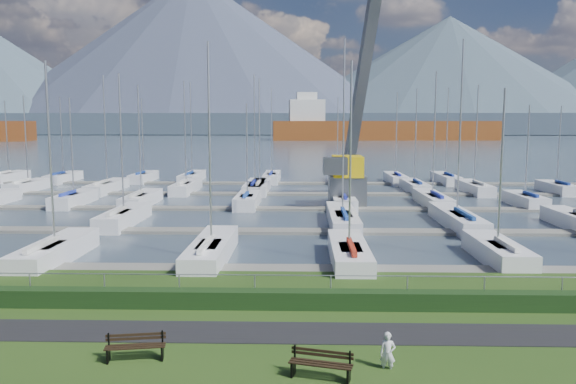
{
  "coord_description": "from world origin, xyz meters",
  "views": [
    {
      "loc": [
        0.89,
        -21.48,
        7.21
      ],
      "look_at": [
        0.0,
        12.0,
        3.0
      ],
      "focal_mm": 35.0,
      "sensor_mm": 36.0,
      "label": 1
    }
  ],
  "objects_px": {
    "bench_right": "(321,364)",
    "crane": "(352,143)",
    "bench_left": "(135,347)",
    "person": "(388,348)"
  },
  "relations": [
    {
      "from": "person",
      "to": "crane",
      "type": "height_order",
      "value": "crane"
    },
    {
      "from": "bench_left",
      "to": "bench_right",
      "type": "xyz_separation_m",
      "value": [
        5.6,
        -1.08,
        0.0
      ]
    },
    {
      "from": "bench_left",
      "to": "crane",
      "type": "bearing_deg",
      "value": 65.54
    },
    {
      "from": "bench_left",
      "to": "crane",
      "type": "relative_size",
      "value": 0.08
    },
    {
      "from": "crane",
      "to": "person",
      "type": "bearing_deg",
      "value": -93.39
    },
    {
      "from": "bench_left",
      "to": "person",
      "type": "xyz_separation_m",
      "value": [
        7.57,
        -0.43,
        0.21
      ]
    },
    {
      "from": "bench_right",
      "to": "crane",
      "type": "distance_m",
      "value": 36.2
    },
    {
      "from": "bench_right",
      "to": "crane",
      "type": "relative_size",
      "value": 0.08
    },
    {
      "from": "crane",
      "to": "bench_right",
      "type": "bearing_deg",
      "value": -96.47
    },
    {
      "from": "bench_left",
      "to": "person",
      "type": "distance_m",
      "value": 7.58
    }
  ]
}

